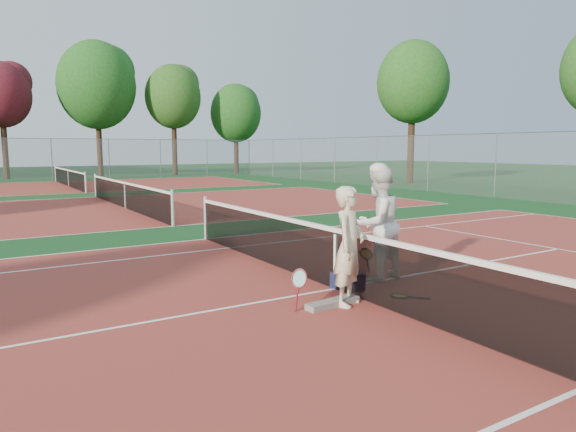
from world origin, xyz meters
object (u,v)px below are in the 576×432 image
Objects in this scene: net_main at (336,259)px; racket_red at (299,289)px; racket_black_held at (366,262)px; sports_bag_purple at (353,282)px; water_bottle at (359,281)px; sports_bag_navy at (340,279)px; racket_spare at (400,296)px; player_a at (349,246)px; player_b at (378,224)px.

racket_red is (-1.07, -0.56, -0.22)m from net_main.
racket_black_held reaches higher than sports_bag_purple.
racket_red is 1.69× the size of sports_bag_purple.
water_bottle is (0.10, -0.02, 0.01)m from sports_bag_purple.
net_main is at bearing -162.31° from sports_bag_navy.
racket_spare is at bearing -68.50° from water_bottle.
racket_red reaches higher than racket_spare.
water_bottle is at bearing 7.86° from racket_black_held.
player_a is 4.95× the size of sports_bag_navy.
water_bottle is at bearing 7.49° from player_a.
sports_bag_purple is 0.11m from water_bottle.
net_main is 0.53m from water_bottle.
sports_bag_purple is at bearing -21.57° from racket_red.
racket_black_held is 0.98m from water_bottle.
water_bottle is at bearing -17.13° from racket_spare.
racket_red reaches higher than sports_bag_purple.
player_b is (0.99, 0.11, 0.49)m from net_main.
player_b is 3.33× the size of racket_spare.
net_main is 6.21× the size of player_a.
racket_spare is at bearing -61.93° from sports_bag_purple.
player_a is 2.95× the size of racket_spare.
racket_spare is 2.00× the size of water_bottle.
player_a is at bearing 27.86° from player_b.
net_main is 32.44× the size of sports_bag_purple.
racket_spare is (-0.45, -1.34, -0.25)m from racket_black_held.
net_main reaches higher than racket_red.
racket_spare is at bearing 36.04° from racket_black_held.
player_b reaches higher than net_main.
player_a is at bearing -140.05° from water_bottle.
sports_bag_navy is 0.27m from sports_bag_purple.
racket_black_held is at bearing 23.91° from sports_bag_navy.
player_a is 1.13m from water_bottle.
sports_bag_navy reaches higher than sports_bag_purple.
racket_red reaches higher than water_bottle.
net_main is at bearing 0.37° from player_b.
sports_bag_navy is (-0.43, 0.95, 0.13)m from racket_spare.
player_b is 3.49× the size of racket_red.
net_main is at bearing -9.11° from racket_red.
water_bottle is at bearing 20.96° from player_b.
player_b is at bearing 6.34° from net_main.
player_b is 5.59× the size of sports_bag_navy.
racket_red is at bearing -153.57° from sports_bag_navy.
sports_bag_purple is at bearing -75.67° from sports_bag_navy.
net_main is 5.50× the size of player_b.
racket_red reaches higher than racket_black_held.
net_main is 1.18m from racket_spare.
water_bottle is (0.31, -0.24, -0.36)m from net_main.
racket_red is 1.70m from racket_spare.
player_a is at bearing -134.07° from sports_bag_purple.
racket_spare is (-0.42, -1.01, -0.98)m from player_b.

